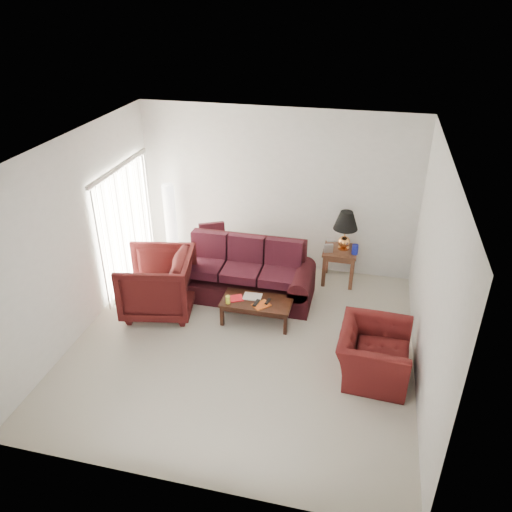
{
  "coord_description": "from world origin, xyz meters",
  "views": [
    {
      "loc": [
        1.57,
        -5.79,
        4.79
      ],
      "look_at": [
        0.0,
        0.85,
        1.05
      ],
      "focal_mm": 35.0,
      "sensor_mm": 36.0,
      "label": 1
    }
  ],
  "objects": [
    {
      "name": "floor",
      "position": [
        0.0,
        0.0,
        0.0
      ],
      "size": [
        5.0,
        5.0,
        0.0
      ],
      "primitive_type": "plane",
      "color": "beige",
      "rests_on": "ground"
    },
    {
      "name": "blinds",
      "position": [
        -2.42,
        1.3,
        1.08
      ],
      "size": [
        0.1,
        2.0,
        2.16
      ],
      "primitive_type": "cube",
      "color": "silver",
      "rests_on": "ground"
    },
    {
      "name": "sofa",
      "position": [
        -0.32,
        1.26,
        0.48
      ],
      "size": [
        2.45,
        1.23,
        0.97
      ],
      "primitive_type": null,
      "rotation": [
        0.0,
        0.0,
        0.09
      ],
      "color": "black",
      "rests_on": "ground"
    },
    {
      "name": "throw_pillow",
      "position": [
        -1.08,
        1.94,
        0.76
      ],
      "size": [
        0.51,
        0.4,
        0.48
      ],
      "primitive_type": "cube",
      "rotation": [
        -0.21,
        0.0,
        0.46
      ],
      "color": "black",
      "rests_on": "sofa"
    },
    {
      "name": "end_table",
      "position": [
        1.23,
        2.15,
        0.32
      ],
      "size": [
        0.64,
        0.64,
        0.64
      ],
      "primitive_type": null,
      "rotation": [
        0.0,
        0.0,
        -0.09
      ],
      "color": "#482118",
      "rests_on": "ground"
    },
    {
      "name": "table_lamp",
      "position": [
        1.28,
        2.19,
        1.0
      ],
      "size": [
        0.43,
        0.43,
        0.72
      ],
      "primitive_type": null,
      "rotation": [
        0.0,
        0.0,
        -0.0
      ],
      "color": "#D78543",
      "rests_on": "end_table"
    },
    {
      "name": "clock",
      "position": [
        1.03,
        2.0,
        0.72
      ],
      "size": [
        0.16,
        0.1,
        0.16
      ],
      "primitive_type": "cube",
      "rotation": [
        0.0,
        0.0,
        0.29
      ],
      "color": "#BDBCC0",
      "rests_on": "end_table"
    },
    {
      "name": "blue_canister",
      "position": [
        1.49,
        2.04,
        0.73
      ],
      "size": [
        0.12,
        0.12,
        0.18
      ],
      "primitive_type": "cylinder",
      "rotation": [
        0.0,
        0.0,
        0.09
      ],
      "color": "navy",
      "rests_on": "end_table"
    },
    {
      "name": "picture_frame",
      "position": [
        1.04,
        2.3,
        0.73
      ],
      "size": [
        0.19,
        0.21,
        0.06
      ],
      "primitive_type": "cube",
      "rotation": [
        1.36,
        0.0,
        0.28
      ],
      "color": "#B8B9BC",
      "rests_on": "end_table"
    },
    {
      "name": "floor_lamp",
      "position": [
        -1.98,
        2.2,
        0.79
      ],
      "size": [
        0.29,
        0.29,
        1.58
      ],
      "primitive_type": null,
      "rotation": [
        0.0,
        0.0,
        0.15
      ],
      "color": "silver",
      "rests_on": "ground"
    },
    {
      "name": "armchair_left",
      "position": [
        -1.57,
        0.53,
        0.52
      ],
      "size": [
        1.32,
        1.3,
        1.03
      ],
      "primitive_type": "imported",
      "rotation": [
        0.0,
        0.0,
        -1.38
      ],
      "color": "#3B0E0D",
      "rests_on": "ground"
    },
    {
      "name": "armchair_right",
      "position": [
        1.91,
        -0.23,
        0.35
      ],
      "size": [
        1.0,
        1.13,
        0.7
      ],
      "primitive_type": "imported",
      "rotation": [
        0.0,
        0.0,
        1.52
      ],
      "color": "#471010",
      "rests_on": "ground"
    },
    {
      "name": "coffee_table",
      "position": [
        0.07,
        0.6,
        0.19
      ],
      "size": [
        1.12,
        0.58,
        0.39
      ],
      "primitive_type": null,
      "rotation": [
        0.0,
        0.0,
        -0.02
      ],
      "color": "black",
      "rests_on": "ground"
    },
    {
      "name": "magazine_red",
      "position": [
        -0.28,
        0.56,
        0.4
      ],
      "size": [
        0.32,
        0.29,
        0.01
      ],
      "primitive_type": "cube",
      "rotation": [
        0.0,
        0.0,
        0.48
      ],
      "color": "red",
      "rests_on": "coffee_table"
    },
    {
      "name": "magazine_white",
      "position": [
        -0.02,
        0.68,
        0.4
      ],
      "size": [
        0.3,
        0.23,
        0.02
      ],
      "primitive_type": "cube",
      "rotation": [
        0.0,
        0.0,
        0.03
      ],
      "color": "beige",
      "rests_on": "coffee_table"
    },
    {
      "name": "magazine_orange",
      "position": [
        0.17,
        0.49,
        0.4
      ],
      "size": [
        0.32,
        0.32,
        0.01
      ],
      "primitive_type": "cube",
      "rotation": [
        0.0,
        0.0,
        0.81
      ],
      "color": "#C24F16",
      "rests_on": "coffee_table"
    },
    {
      "name": "remote_a",
      "position": [
        0.09,
        0.49,
        0.42
      ],
      "size": [
        0.08,
        0.19,
        0.02
      ],
      "primitive_type": "cube",
      "rotation": [
        0.0,
        0.0,
        -0.16
      ],
      "color": "black",
      "rests_on": "coffee_table"
    },
    {
      "name": "remote_b",
      "position": [
        0.25,
        0.58,
        0.42
      ],
      "size": [
        0.07,
        0.17,
        0.02
      ],
      "primitive_type": "cube",
      "rotation": [
        0.0,
        0.0,
        -0.15
      ],
      "color": "black",
      "rests_on": "coffee_table"
    },
    {
      "name": "yellow_glass",
      "position": [
        -0.35,
        0.43,
        0.45
      ],
      "size": [
        0.09,
        0.09,
        0.13
      ],
      "primitive_type": "cylinder",
      "rotation": [
        0.0,
        0.0,
        0.26
      ],
      "color": "yellow",
      "rests_on": "coffee_table"
    }
  ]
}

